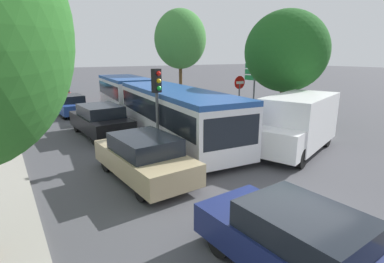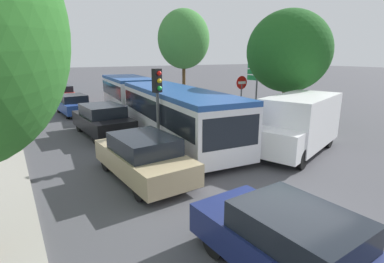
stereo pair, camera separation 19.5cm
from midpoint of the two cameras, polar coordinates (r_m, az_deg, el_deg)
ground_plane at (r=8.00m, az=16.35°, el=-15.44°), size 200.00×200.00×0.00m
articulated_bus at (r=16.90m, az=-8.41°, el=5.68°), size 4.04×16.45×2.42m
city_bus_rear at (r=42.11m, az=-27.95°, el=9.31°), size 2.90×11.32×2.42m
queued_car_navy at (r=5.86m, az=18.69°, el=-19.69°), size 1.86×3.99×1.36m
queued_car_tan at (r=9.72m, az=-9.69°, el=-4.83°), size 1.99×4.29×1.46m
queued_car_black at (r=15.55m, az=-17.36°, el=2.11°), size 2.09×4.50×1.53m
queued_car_blue at (r=21.68m, az=-22.49°, el=4.73°), size 1.84×3.96×1.35m
queued_car_red at (r=27.84m, az=-24.57°, el=6.49°), size 1.92×4.14×1.41m
white_van at (r=12.98m, az=19.05°, el=1.74°), size 5.36×3.49×2.31m
traffic_light at (r=11.71m, az=-7.15°, el=7.37°), size 0.36×0.39×3.40m
no_entry_sign at (r=16.52m, az=8.64°, el=7.16°), size 0.70×0.08×2.82m
direction_sign_post at (r=17.88m, az=11.52°, el=9.80°), size 0.28×1.39×3.60m
tree_right_near at (r=16.41m, az=17.17°, el=14.34°), size 4.20×4.20×6.13m
tree_right_mid at (r=25.26m, az=-2.49°, el=16.88°), size 4.17×4.17×7.49m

